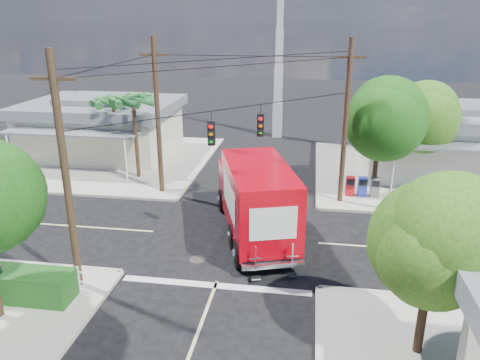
# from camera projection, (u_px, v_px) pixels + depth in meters

# --- Properties ---
(ground) EXTENTS (120.00, 120.00, 0.00)m
(ground) POSITION_uv_depth(u_px,v_px,m) (234.00, 237.00, 22.32)
(ground) COLOR black
(ground) RESTS_ON ground
(sidewalk_ne) EXTENTS (14.12, 14.12, 0.14)m
(sidewalk_ne) POSITION_uv_depth(u_px,v_px,m) (423.00, 175.00, 30.87)
(sidewalk_ne) COLOR #A19C91
(sidewalk_ne) RESTS_ON ground
(sidewalk_nw) EXTENTS (14.12, 14.12, 0.14)m
(sidewalk_nw) POSITION_uv_depth(u_px,v_px,m) (111.00, 160.00, 34.00)
(sidewalk_nw) COLOR #A19C91
(sidewalk_nw) RESTS_ON ground
(road_markings) EXTENTS (32.00, 32.00, 0.01)m
(road_markings) POSITION_uv_depth(u_px,v_px,m) (228.00, 252.00, 20.94)
(road_markings) COLOR beige
(road_markings) RESTS_ON ground
(building_ne) EXTENTS (11.80, 10.20, 4.50)m
(building_ne) POSITION_uv_depth(u_px,v_px,m) (449.00, 139.00, 30.91)
(building_ne) COLOR silver
(building_ne) RESTS_ON sidewalk_ne
(building_nw) EXTENTS (10.80, 10.20, 4.30)m
(building_nw) POSITION_uv_depth(u_px,v_px,m) (103.00, 126.00, 34.93)
(building_nw) COLOR beige
(building_nw) RESTS_ON sidewalk_nw
(radio_tower) EXTENTS (0.80, 0.80, 17.00)m
(radio_tower) POSITION_uv_depth(u_px,v_px,m) (279.00, 71.00, 39.02)
(radio_tower) COLOR silver
(radio_tower) RESTS_ON ground
(tree_ne_front) EXTENTS (4.21, 4.14, 6.66)m
(tree_ne_front) POSITION_uv_depth(u_px,v_px,m) (381.00, 115.00, 26.00)
(tree_ne_front) COLOR #422D1C
(tree_ne_front) RESTS_ON sidewalk_ne
(tree_ne_back) EXTENTS (3.77, 3.66, 5.82)m
(tree_ne_back) POSITION_uv_depth(u_px,v_px,m) (420.00, 119.00, 27.87)
(tree_ne_back) COLOR #422D1C
(tree_ne_back) RESTS_ON sidewalk_ne
(tree_se) EXTENTS (3.67, 3.54, 5.62)m
(tree_se) POSITION_uv_depth(u_px,v_px,m) (435.00, 238.00, 13.22)
(tree_se) COLOR #422D1C
(tree_se) RESTS_ON sidewalk_se
(palm_nw_front) EXTENTS (3.01, 3.08, 5.59)m
(palm_nw_front) POSITION_uv_depth(u_px,v_px,m) (133.00, 101.00, 28.72)
(palm_nw_front) COLOR #422D1C
(palm_nw_front) RESTS_ON sidewalk_nw
(palm_nw_back) EXTENTS (3.01, 3.08, 5.19)m
(palm_nw_back) POSITION_uv_depth(u_px,v_px,m) (113.00, 102.00, 30.53)
(palm_nw_back) COLOR #422D1C
(palm_nw_back) RESTS_ON sidewalk_nw
(utility_poles) EXTENTS (12.00, 10.68, 9.00)m
(utility_poles) POSITION_uv_depth(u_px,v_px,m) (206.00, 133.00, 22.49)
(utility_poles) COLOR #473321
(utility_poles) RESTS_ON ground
(picket_fence) EXTENTS (5.94, 0.06, 1.00)m
(picket_fence) POSITION_uv_depth(u_px,v_px,m) (10.00, 272.00, 17.99)
(picket_fence) COLOR silver
(picket_fence) RESTS_ON sidewalk_sw
(vending_boxes) EXTENTS (1.90, 0.50, 1.10)m
(vending_boxes) POSITION_uv_depth(u_px,v_px,m) (362.00, 187.00, 26.93)
(vending_boxes) COLOR #B60F18
(vending_boxes) RESTS_ON sidewalk_ne
(delivery_truck) EXTENTS (4.94, 8.92, 3.71)m
(delivery_truck) POSITION_uv_depth(u_px,v_px,m) (255.00, 198.00, 21.97)
(delivery_truck) COLOR black
(delivery_truck) RESTS_ON ground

